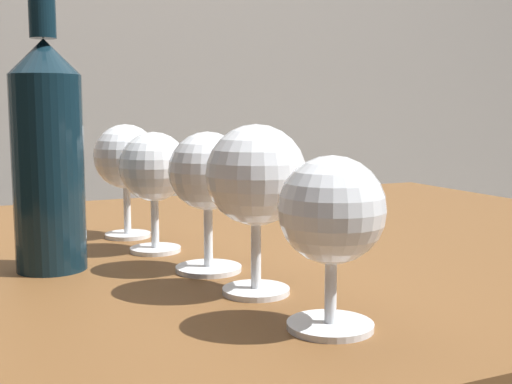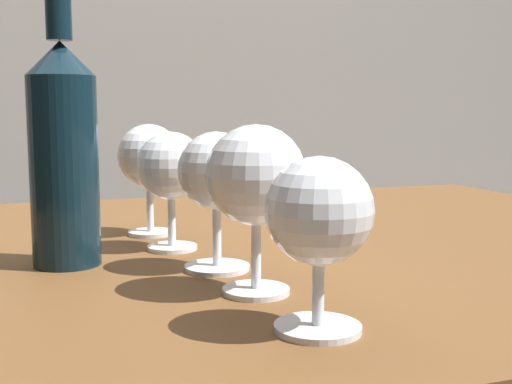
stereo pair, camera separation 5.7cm
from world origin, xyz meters
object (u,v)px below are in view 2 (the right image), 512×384
(wine_glass_white, at_px, (256,178))
(wine_glass_cabernet, at_px, (171,169))
(wine_glass_port, at_px, (216,176))
(wine_bottle, at_px, (63,146))
(wine_glass_merlot, at_px, (149,158))
(wine_glass_pinot, at_px, (319,215))

(wine_glass_white, bearing_deg, wine_glass_cabernet, 99.51)
(wine_glass_white, xyz_separation_m, wine_glass_port, (-0.01, 0.09, -0.01))
(wine_glass_port, relative_size, wine_bottle, 0.44)
(wine_glass_cabernet, relative_size, wine_glass_merlot, 0.95)
(wine_bottle, bearing_deg, wine_glass_white, -47.29)
(wine_glass_white, xyz_separation_m, wine_glass_merlot, (-0.04, 0.30, -0.00))
(wine_glass_cabernet, bearing_deg, wine_glass_pinot, -81.75)
(wine_glass_pinot, distance_m, wine_glass_cabernet, 0.32)
(wine_glass_pinot, height_order, wine_glass_white, wine_glass_white)
(wine_glass_white, relative_size, wine_glass_merlot, 1.04)
(wine_glass_port, height_order, wine_glass_cabernet, wine_glass_port)
(wine_glass_cabernet, distance_m, wine_bottle, 0.13)
(wine_glass_white, height_order, wine_bottle, wine_bottle)
(wine_glass_pinot, height_order, wine_bottle, wine_bottle)
(wine_glass_pinot, relative_size, wine_glass_white, 0.87)
(wine_glass_merlot, bearing_deg, wine_bottle, -129.17)
(wine_glass_cabernet, bearing_deg, wine_glass_port, -77.73)
(wine_glass_pinot, xyz_separation_m, wine_bottle, (-0.16, 0.27, 0.04))
(wine_glass_port, bearing_deg, wine_glass_cabernet, 102.27)
(wine_glass_merlot, xyz_separation_m, wine_bottle, (-0.11, -0.14, 0.02))
(wine_glass_pinot, bearing_deg, wine_glass_white, 95.87)
(wine_glass_merlot, bearing_deg, wine_glass_pinot, -82.53)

